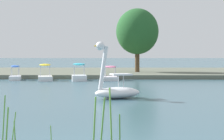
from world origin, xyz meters
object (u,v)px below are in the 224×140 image
at_px(pedal_boat_pink, 110,76).
at_px(pedal_boat_blue, 15,76).
at_px(swan_boat, 116,88).
at_px(pedal_boat_yellow, 45,75).
at_px(pedal_boat_cyan, 79,76).
at_px(tree_broadleaf_right, 137,32).

relative_size(pedal_boat_pink, pedal_boat_blue, 1.04).
bearing_deg(swan_boat, pedal_boat_yellow, 115.32).
bearing_deg(pedal_boat_cyan, swan_boat, -76.01).
height_order(pedal_boat_cyan, pedal_boat_blue, pedal_boat_cyan).
distance_m(pedal_boat_pink, pedal_boat_cyan, 2.76).
distance_m(swan_boat, pedal_boat_cyan, 13.73).
distance_m(pedal_boat_pink, pedal_boat_yellow, 5.76).
xyz_separation_m(pedal_boat_pink, pedal_boat_yellow, (-5.76, -0.31, 0.02)).
distance_m(pedal_boat_pink, tree_broadleaf_right, 9.25).
relative_size(swan_boat, tree_broadleaf_right, 0.43).
bearing_deg(pedal_boat_yellow, pedal_boat_blue, 173.21).
xyz_separation_m(pedal_boat_pink, pedal_boat_cyan, (-2.73, -0.40, 0.01)).
height_order(pedal_boat_pink, pedal_boat_cyan, pedal_boat_cyan).
bearing_deg(pedal_boat_pink, swan_boat, -87.54).
distance_m(swan_boat, pedal_boat_yellow, 14.84).
height_order(pedal_boat_yellow, pedal_boat_blue, pedal_boat_yellow).
bearing_deg(pedal_boat_pink, pedal_boat_yellow, -176.88).
bearing_deg(tree_broadleaf_right, swan_boat, -95.88).
distance_m(pedal_boat_cyan, pedal_boat_blue, 5.79).
height_order(swan_boat, pedal_boat_cyan, swan_boat).
xyz_separation_m(pedal_boat_yellow, pedal_boat_blue, (-2.75, 0.33, -0.03)).
height_order(pedal_boat_cyan, pedal_boat_yellow, pedal_boat_cyan).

